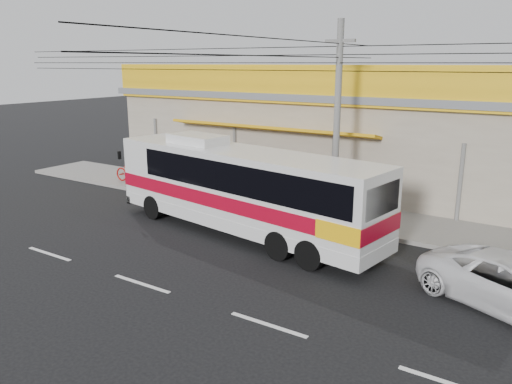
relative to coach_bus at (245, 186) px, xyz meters
The scene contains 8 objects.
ground 2.90m from the coach_bus, 93.14° to the right, with size 120.00×120.00×0.00m, color black.
sidewalk 4.04m from the coach_bus, 91.98° to the left, with size 30.00×3.20×0.15m, color slate.
lane_markings 5.13m from the coach_bus, 91.51° to the right, with size 50.00×0.12×0.01m, color silver, non-canonical shape.
storefront_building 9.24m from the coach_bus, 90.82° to the left, with size 22.60×9.20×5.70m.
coach_bus is the anchor object (origin of this frame).
motorbike_red 9.17m from the coach_bus, 161.15° to the left, with size 0.69×1.98×1.04m, color #950F0A.
motorbike_dark 10.00m from the coach_bus, 149.96° to the left, with size 0.57×2.00×1.20m, color black.
utility_pole 5.42m from the coach_bus, 53.04° to the left, with size 34.00×14.00×7.22m.
Camera 1 is at (9.30, -11.23, 5.78)m, focal length 35.00 mm.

